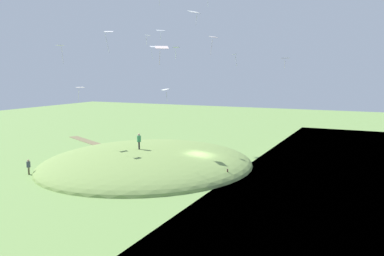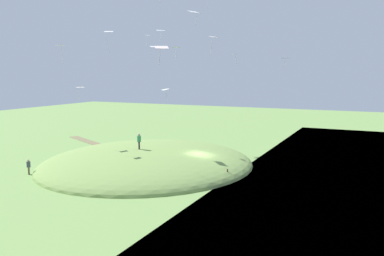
# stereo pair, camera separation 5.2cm
# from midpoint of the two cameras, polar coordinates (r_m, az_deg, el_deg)

# --- Properties ---
(ground_plane) EXTENTS (160.00, 160.00, 0.00)m
(ground_plane) POSITION_cam_midpoint_polar(r_m,az_deg,el_deg) (43.99, 1.27, -5.97)
(ground_plane) COLOR #6C904A
(grass_hill) EXTENTS (24.07, 26.09, 4.11)m
(grass_hill) POSITION_cam_midpoint_polar(r_m,az_deg,el_deg) (46.68, -6.33, -5.20)
(grass_hill) COLOR #75934B
(grass_hill) RESTS_ON ground_plane
(dirt_path) EXTENTS (16.28, 9.29, 0.04)m
(dirt_path) POSITION_cam_midpoint_polar(r_m,az_deg,el_deg) (61.37, -13.74, -2.21)
(dirt_path) COLOR brown
(dirt_path) RESTS_ON ground_plane
(person_with_child) EXTENTS (0.63, 0.63, 1.80)m
(person_with_child) POSITION_cam_midpoint_polar(r_m,az_deg,el_deg) (44.87, -7.59, -1.64)
(person_with_child) COLOR black
(person_with_child) RESTS_ON grass_hill
(person_on_hilltop) EXTENTS (0.53, 0.53, 1.62)m
(person_on_hilltop) POSITION_cam_midpoint_polar(r_m,az_deg,el_deg) (44.99, -22.41, -4.94)
(person_on_hilltop) COLOR brown
(person_on_hilltop) RESTS_ON ground_plane
(kite_0) EXTENTS (0.72, 0.74, 1.32)m
(kite_0) POSITION_cam_midpoint_polar(r_m,az_deg,el_deg) (44.41, 6.18, 10.34)
(kite_0) COLOR white
(kite_1) EXTENTS (1.25, 1.22, 1.42)m
(kite_1) POSITION_cam_midpoint_polar(r_m,az_deg,el_deg) (43.57, -3.77, 5.48)
(kite_1) COLOR silver
(kite_2) EXTENTS (1.10, 1.16, 1.86)m
(kite_2) POSITION_cam_midpoint_polar(r_m,az_deg,el_deg) (58.81, -5.54, 11.46)
(kite_2) COLOR white
(kite_3) EXTENTS (1.02, 0.76, 1.21)m
(kite_3) POSITION_cam_midpoint_polar(r_m,az_deg,el_deg) (48.44, 13.27, 9.70)
(kite_3) COLOR white
(kite_4) EXTENTS (0.76, 0.88, 2.06)m
(kite_4) POSITION_cam_midpoint_polar(r_m,az_deg,el_deg) (47.42, -18.36, 10.99)
(kite_4) COLOR silver
(kite_5) EXTENTS (0.99, 1.09, 1.68)m
(kite_5) POSITION_cam_midpoint_polar(r_m,az_deg,el_deg) (47.74, -15.76, 5.53)
(kite_5) COLOR silver
(kite_6) EXTENTS (1.12, 0.98, 2.24)m
(kite_6) POSITION_cam_midpoint_polar(r_m,az_deg,el_deg) (42.48, -11.88, 13.21)
(kite_6) COLOR white
(kite_7) EXTENTS (1.32, 1.24, 1.58)m
(kite_7) POSITION_cam_midpoint_polar(r_m,az_deg,el_deg) (33.92, -4.35, 11.40)
(kite_7) COLOR #F5DAD4
(kite_8) EXTENTS (0.60, 0.72, 1.40)m
(kite_8) POSITION_cam_midpoint_polar(r_m,az_deg,el_deg) (50.38, -6.32, 12.97)
(kite_8) COLOR white
(kite_9) EXTENTS (0.87, 1.05, 1.23)m
(kite_9) POSITION_cam_midpoint_polar(r_m,az_deg,el_deg) (42.63, -2.27, 11.46)
(kite_9) COLOR white
(kite_11) EXTENTS (0.89, 1.04, 2.03)m
(kite_11) POSITION_cam_midpoint_polar(r_m,az_deg,el_deg) (43.60, 3.11, 12.75)
(kite_11) COLOR silver
(kite_14) EXTENTS (1.18, 1.39, 1.45)m
(kite_14) POSITION_cam_midpoint_polar(r_m,az_deg,el_deg) (43.24, 0.33, 16.29)
(kite_14) COLOR white
(kite_15) EXTENTS (1.38, 1.36, 1.35)m
(kite_15) POSITION_cam_midpoint_polar(r_m,az_deg,el_deg) (56.43, -4.49, 13.77)
(kite_15) COLOR white
(mooring_post) EXTENTS (0.14, 0.14, 1.11)m
(mooring_post) POSITION_cam_midpoint_polar(r_m,az_deg,el_deg) (39.80, 5.15, -6.66)
(mooring_post) COLOR brown
(mooring_post) RESTS_ON ground_plane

